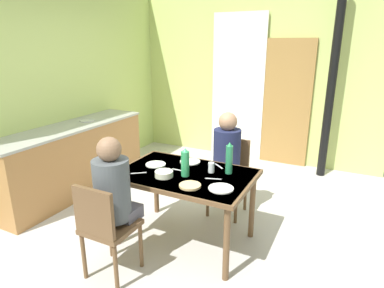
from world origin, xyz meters
TOP-DOWN VIEW (x-y plane):
  - ground_plane at (0.00, 0.00)m, footprint 7.17×7.17m
  - wall_back at (0.00, 2.76)m, footprint 4.22×0.10m
  - wall_left at (-2.01, 0.69)m, footprint 0.10×4.13m
  - door_wooden at (0.59, 2.68)m, footprint 0.80×0.05m
  - stove_pipe_column at (1.26, 2.41)m, footprint 0.12×0.12m
  - curtain_panel at (-0.20, 2.66)m, footprint 0.90×0.03m
  - kitchen_counter at (-1.68, 0.33)m, footprint 0.61×2.26m
  - dining_table at (0.22, -0.05)m, footprint 1.29×0.86m
  - chair_near_diner at (-0.11, -0.83)m, footprint 0.40×0.40m
  - chair_far_diner at (0.40, 0.74)m, footprint 0.40×0.40m
  - person_near_diner at (-0.11, -0.70)m, footprint 0.30×0.37m
  - person_far_diner at (0.40, 0.60)m, footprint 0.30×0.37m
  - water_bottle_green_near at (0.60, 0.14)m, footprint 0.07×0.07m
  - water_bottle_green_far at (0.26, -0.10)m, footprint 0.08×0.08m
  - serving_bowl_center at (0.09, -0.21)m, footprint 0.17×0.17m
  - dinner_plate_near_left at (0.67, -0.23)m, footprint 0.22×0.22m
  - dinner_plate_near_right at (-0.15, 0.01)m, footprint 0.20×0.20m
  - dinner_plate_far_center at (0.13, 0.24)m, footprint 0.21×0.21m
  - drinking_glass_by_near_diner at (0.44, 0.08)m, footprint 0.06×0.06m
  - bread_plate_sliced at (0.41, -0.30)m, footprint 0.19×0.19m
  - cutlery_knife_near at (-0.17, -0.25)m, footprint 0.13×0.11m
  - cutlery_fork_near at (0.52, -0.06)m, footprint 0.15×0.06m
  - cutlery_knife_far at (0.45, 0.26)m, footprint 0.13×0.11m
  - cutlery_fork_far at (0.14, -0.01)m, footprint 0.15×0.02m

SIDE VIEW (x-z plane):
  - ground_plane at x=0.00m, z-range 0.00..0.00m
  - kitchen_counter at x=-1.68m, z-range 0.00..0.91m
  - chair_near_diner at x=-0.11m, z-range 0.06..0.93m
  - chair_far_diner at x=0.40m, z-range 0.06..0.93m
  - dining_table at x=0.22m, z-range 0.29..1.02m
  - cutlery_knife_near at x=-0.17m, z-range 0.73..0.74m
  - cutlery_fork_near at x=0.52m, z-range 0.73..0.74m
  - cutlery_knife_far at x=0.45m, z-range 0.73..0.74m
  - cutlery_fork_far at x=0.14m, z-range 0.73..0.74m
  - dinner_plate_near_left at x=0.67m, z-range 0.73..0.75m
  - dinner_plate_near_right at x=-0.15m, z-range 0.73..0.75m
  - dinner_plate_far_center at x=0.13m, z-range 0.73..0.75m
  - bread_plate_sliced at x=0.41m, z-range 0.73..0.75m
  - serving_bowl_center at x=0.09m, z-range 0.73..0.79m
  - person_near_diner at x=-0.11m, z-range 0.40..1.17m
  - person_far_diner at x=0.40m, z-range 0.40..1.17m
  - drinking_glass_by_near_diner at x=0.44m, z-range 0.73..0.83m
  - water_bottle_green_far at x=0.26m, z-range 0.73..1.00m
  - water_bottle_green_near at x=0.60m, z-range 0.73..1.04m
  - door_wooden at x=0.59m, z-range 0.00..2.00m
  - curtain_panel at x=-0.20m, z-range 0.00..2.40m
  - wall_back at x=0.00m, z-range 0.00..2.86m
  - wall_left at x=-2.01m, z-range 0.00..2.86m
  - stove_pipe_column at x=1.26m, z-range 0.00..2.86m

